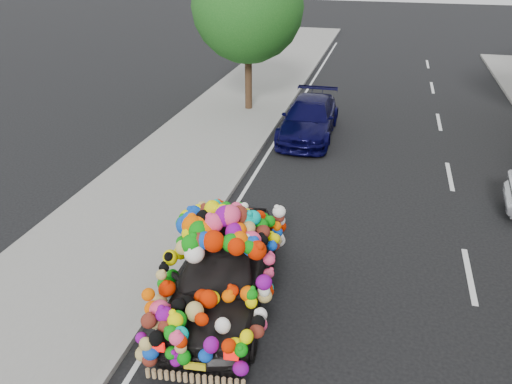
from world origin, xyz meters
TOP-DOWN VIEW (x-y plane):
  - ground at (0.00, 0.00)m, footprint 100.00×100.00m
  - sidewalk at (-4.30, 0.00)m, footprint 4.00×60.00m
  - kerb at (-2.35, 0.00)m, footprint 0.15×60.00m
  - lane_markings at (3.60, 0.00)m, footprint 6.00×50.00m
  - tree_near_sidewalk at (-3.80, 9.50)m, footprint 4.20×4.20m
  - plush_art_car at (-1.09, -2.10)m, footprint 2.48×4.55m
  - navy_sedan at (-0.99, 7.28)m, footprint 1.84×4.42m

SIDE VIEW (x-z plane):
  - ground at x=0.00m, z-range 0.00..0.00m
  - lane_markings at x=3.60m, z-range 0.00..0.01m
  - sidewalk at x=-4.30m, z-range 0.00..0.12m
  - kerb at x=-2.35m, z-range 0.00..0.13m
  - navy_sedan at x=-0.99m, z-range 0.00..1.28m
  - plush_art_car at x=-1.09m, z-range 0.02..2.09m
  - tree_near_sidewalk at x=-3.80m, z-range 0.96..7.09m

